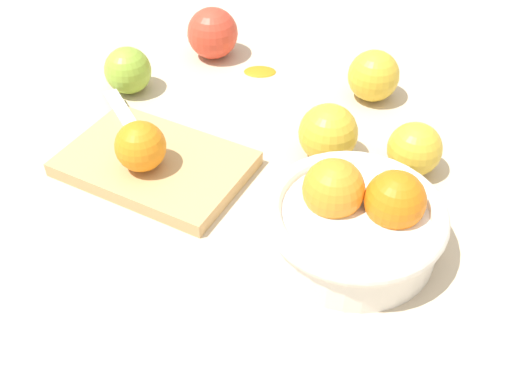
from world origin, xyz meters
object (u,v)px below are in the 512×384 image
at_px(apple_front_left_3, 374,76).
at_px(bowl, 355,219).
at_px(orange_on_board, 141,146).
at_px(apple_front_left_2, 328,133).
at_px(apple_mid_right, 128,70).
at_px(apple_front_right, 213,33).
at_px(cutting_board, 155,164).
at_px(knife, 132,125).
at_px(apple_front_left, 414,149).

bearing_deg(apple_front_left_3, bowl, 111.71).
bearing_deg(orange_on_board, apple_front_left_2, -135.78).
distance_m(apple_mid_right, apple_front_right, 0.16).
bearing_deg(apple_front_left_3, orange_on_board, 64.16).
distance_m(cutting_board, apple_front_left_3, 0.35).
height_order(orange_on_board, apple_front_left_2, orange_on_board).
height_order(orange_on_board, apple_front_right, same).
distance_m(knife, apple_front_left_3, 0.36).
bearing_deg(apple_front_left_2, orange_on_board, 44.22).
bearing_deg(apple_front_left_2, apple_front_right, -24.54).
bearing_deg(apple_front_left, apple_front_left_3, -46.87).
xyz_separation_m(apple_front_left, apple_front_left_3, (0.12, -0.13, 0.00)).
relative_size(apple_front_right, apple_front_left_3, 1.09).
relative_size(apple_front_left_2, apple_mid_right, 1.11).
xyz_separation_m(knife, apple_front_left_3, (-0.23, -0.28, 0.01)).
bearing_deg(apple_mid_right, knife, 134.24).
distance_m(cutting_board, apple_front_right, 0.30).
relative_size(apple_front_left, apple_front_left_3, 0.92).
xyz_separation_m(orange_on_board, apple_mid_right, (0.16, -0.14, -0.02)).
bearing_deg(bowl, apple_front_left_2, -50.84).
height_order(bowl, apple_mid_right, bowl).
xyz_separation_m(cutting_board, knife, (0.07, -0.03, 0.01)).
relative_size(bowl, apple_front_left_3, 2.66).
height_order(bowl, knife, bowl).
distance_m(apple_front_left, apple_front_right, 0.40).
relative_size(apple_front_left, apple_front_left_2, 0.89).
relative_size(cutting_board, apple_front_left, 3.37).
relative_size(cutting_board, apple_front_right, 2.84).
bearing_deg(orange_on_board, apple_front_left, -143.67).
height_order(apple_front_left, apple_front_left_2, apple_front_left_2).
height_order(knife, apple_front_left, apple_front_left).
relative_size(bowl, apple_front_left, 2.90).
bearing_deg(apple_mid_right, apple_front_left, -171.93).
relative_size(orange_on_board, apple_front_left_3, 0.84).
height_order(bowl, cutting_board, bowl).
bearing_deg(apple_front_right, knife, 100.11).
bearing_deg(bowl, apple_front_right, -33.41).
bearing_deg(apple_front_left_2, apple_front_left, -160.90).
bearing_deg(apple_front_right, apple_front_left_2, 155.46).
bearing_deg(apple_front_left, apple_front_right, -13.50).
relative_size(apple_mid_right, apple_front_right, 0.85).
bearing_deg(knife, cutting_board, 154.19).
height_order(cutting_board, apple_front_left_3, apple_front_left_3).
height_order(apple_front_left_2, apple_mid_right, apple_front_left_2).
height_order(knife, apple_front_left_3, apple_front_left_3).
relative_size(bowl, knife, 1.40).
relative_size(knife, apple_mid_right, 2.04).
distance_m(apple_front_left_2, apple_mid_right, 0.33).
distance_m(orange_on_board, apple_front_left, 0.35).
height_order(apple_front_right, apple_front_left_3, apple_front_right).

